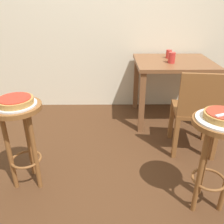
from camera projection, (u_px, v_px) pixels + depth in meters
ground_plane at (103, 181)px, 2.05m from camera, size 6.00×6.00×0.00m
stool_foreground at (216, 146)px, 1.61m from camera, size 0.36×0.36×0.72m
serving_plate_foreground at (222, 120)px, 1.52m from camera, size 0.33×0.33×0.01m
pizza_foreground at (223, 116)px, 1.51m from camera, size 0.24×0.24×0.05m
stool_middle at (21, 128)px, 1.82m from camera, size 0.36×0.36×0.72m
serving_plate_middle at (16, 104)px, 1.73m from camera, size 0.30×0.30×0.01m
pizza_middle at (15, 101)px, 1.72m from camera, size 0.26×0.26×0.05m
dining_table at (173, 71)px, 2.84m from camera, size 0.89×0.75×0.74m
cup_near_edge at (172, 58)px, 2.67m from camera, size 0.08×0.08×0.12m
cup_far_edge at (169, 54)px, 2.88m from camera, size 0.07×0.07×0.10m
condiment_shaker at (172, 59)px, 2.71m from camera, size 0.04×0.04×0.07m
wooden_chair at (197, 110)px, 2.25m from camera, size 0.44×0.44×0.85m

